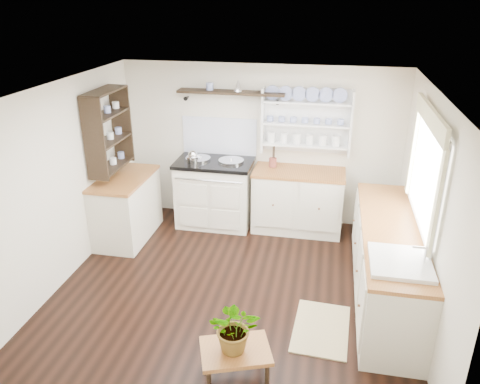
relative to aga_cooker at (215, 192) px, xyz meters
The scene contains 19 objects.
floor 1.75m from the aga_cooker, 68.93° to the right, with size 4.00×3.80×0.01m, color black.
wall_back 0.95m from the aga_cooker, 28.64° to the left, with size 4.00×0.02×2.30m, color silver.
wall_right 3.11m from the aga_cooker, 31.07° to the right, with size 0.02×3.80×2.30m, color silver.
wall_left 2.20m from the aga_cooker, 131.63° to the right, with size 0.02×3.80×2.30m, color silver.
ceiling 2.47m from the aga_cooker, 68.93° to the right, with size 4.00×3.80×0.01m, color white.
window 3.11m from the aga_cooker, 29.07° to the right, with size 0.08×1.55×1.22m.
aga_cooker is the anchor object (origin of this frame).
back_cabinets 1.21m from the aga_cooker, ahead, with size 1.27×0.63×0.90m.
right_cabinets 2.73m from the aga_cooker, 32.53° to the right, with size 0.62×2.43×0.90m.
belfast_sink 3.21m from the aga_cooker, 43.92° to the right, with size 0.55×0.60×0.45m.
left_cabinets 1.28m from the aga_cooker, 148.56° to the right, with size 0.62×1.13×0.90m.
plate_rack 1.67m from the aga_cooker, 13.18° to the left, with size 1.20×0.22×0.90m.
high_shelf 1.44m from the aga_cooker, 45.38° to the left, with size 1.50×0.29×0.16m.
left_shelving 1.76m from the aga_cooker, 151.54° to the right, with size 0.28×0.80×1.05m, color black.
kettle 0.62m from the aga_cooker, 156.85° to the right, with size 0.18×0.18×0.22m, color silver, non-canonical shape.
utensil_crock 0.96m from the aga_cooker, ahead, with size 0.11×0.11×0.13m, color brown.
center_table 3.12m from the aga_cooker, 72.80° to the right, with size 0.71×0.61×0.33m.
potted_plant 3.11m from the aga_cooker, 72.80° to the right, with size 0.43×0.37×0.48m, color #3F7233.
floor_rug 2.75m from the aga_cooker, 52.55° to the right, with size 0.55×0.85×0.02m, color #958857.
Camera 1 is at (0.98, -4.53, 3.19)m, focal length 35.00 mm.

